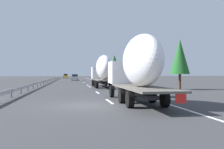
% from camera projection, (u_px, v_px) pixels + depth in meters
% --- Properties ---
extents(ground_plane, '(260.00, 260.00, 0.00)m').
position_uv_depth(ground_plane, '(76.00, 83.00, 55.65)').
color(ground_plane, '#38383A').
extents(lane_stripe_0, '(3.20, 0.20, 0.01)m').
position_uv_depth(lane_stripe_0, '(109.00, 101.00, 18.43)').
color(lane_stripe_0, white).
rests_on(lane_stripe_0, ground_plane).
extents(lane_stripe_1, '(3.20, 0.20, 0.01)m').
position_uv_depth(lane_stripe_1, '(97.00, 93.00, 26.93)').
color(lane_stripe_1, white).
rests_on(lane_stripe_1, ground_plane).
extents(lane_stripe_2, '(3.20, 0.20, 0.01)m').
position_uv_depth(lane_stripe_2, '(90.00, 87.00, 38.23)').
color(lane_stripe_2, white).
rests_on(lane_stripe_2, ground_plane).
extents(lane_stripe_3, '(3.20, 0.20, 0.01)m').
position_uv_depth(lane_stripe_3, '(88.00, 85.00, 43.45)').
color(lane_stripe_3, white).
rests_on(lane_stripe_3, ground_plane).
extents(lane_stripe_4, '(3.20, 0.20, 0.01)m').
position_uv_depth(lane_stripe_4, '(84.00, 82.00, 56.78)').
color(lane_stripe_4, white).
rests_on(lane_stripe_4, ground_plane).
extents(lane_stripe_5, '(3.20, 0.20, 0.01)m').
position_uv_depth(lane_stripe_5, '(81.00, 80.00, 71.98)').
color(lane_stripe_5, white).
rests_on(lane_stripe_5, ground_plane).
extents(lane_stripe_6, '(3.20, 0.20, 0.01)m').
position_uv_depth(lane_stripe_6, '(81.00, 80.00, 76.10)').
color(lane_stripe_6, white).
rests_on(lane_stripe_6, ground_plane).
extents(lane_stripe_7, '(3.20, 0.20, 0.01)m').
position_uv_depth(lane_stripe_7, '(80.00, 80.00, 79.05)').
color(lane_stripe_7, white).
rests_on(lane_stripe_7, ground_plane).
extents(edge_line_right, '(110.00, 0.20, 0.01)m').
position_uv_depth(edge_line_right, '(98.00, 82.00, 61.47)').
color(edge_line_right, white).
rests_on(edge_line_right, ground_plane).
extents(truck_lead, '(12.42, 2.55, 4.63)m').
position_uv_depth(truck_lead, '(103.00, 70.00, 36.75)').
color(truck_lead, silver).
rests_on(truck_lead, ground_plane).
extents(truck_trailing, '(12.39, 2.55, 4.62)m').
position_uv_depth(truck_trailing, '(137.00, 66.00, 17.59)').
color(truck_trailing, silver).
rests_on(truck_trailing, ground_plane).
extents(car_silver_hatch, '(4.46, 1.85, 1.78)m').
position_uv_depth(car_silver_hatch, '(75.00, 77.00, 72.66)').
color(car_silver_hatch, '#ADB2B7').
rests_on(car_silver_hatch, ground_plane).
extents(car_yellow_coupe, '(4.53, 1.76, 1.85)m').
position_uv_depth(car_yellow_coupe, '(66.00, 76.00, 103.55)').
color(car_yellow_coupe, gold).
rests_on(car_yellow_coupe, ground_plane).
extents(road_sign, '(0.10, 0.90, 3.03)m').
position_uv_depth(road_sign, '(105.00, 73.00, 58.63)').
color(road_sign, gray).
rests_on(road_sign, ground_plane).
extents(tree_0, '(3.70, 3.70, 6.94)m').
position_uv_depth(tree_0, '(114.00, 65.00, 66.79)').
color(tree_0, '#472D19').
rests_on(tree_0, ground_plane).
extents(tree_1, '(3.58, 3.58, 5.55)m').
position_uv_depth(tree_1, '(107.00, 69.00, 93.81)').
color(tree_1, '#472D19').
rests_on(tree_1, ground_plane).
extents(tree_2, '(3.81, 3.81, 5.86)m').
position_uv_depth(tree_2, '(106.00, 68.00, 78.70)').
color(tree_2, '#472D19').
rests_on(tree_2, ground_plane).
extents(tree_3, '(3.51, 3.51, 5.61)m').
position_uv_depth(tree_3, '(113.00, 69.00, 84.26)').
color(tree_3, '#472D19').
rests_on(tree_3, ground_plane).
extents(tree_4, '(3.55, 3.55, 7.07)m').
position_uv_depth(tree_4, '(101.00, 67.00, 99.48)').
color(tree_4, '#472D19').
rests_on(tree_4, ground_plane).
extents(tree_5, '(2.48, 2.48, 6.44)m').
position_uv_depth(tree_5, '(180.00, 57.00, 31.93)').
color(tree_5, '#472D19').
rests_on(tree_5, ground_plane).
extents(guardrail_median, '(94.00, 0.10, 0.76)m').
position_uv_depth(guardrail_median, '(49.00, 80.00, 57.65)').
color(guardrail_median, '#9EA0A5').
rests_on(guardrail_median, ground_plane).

